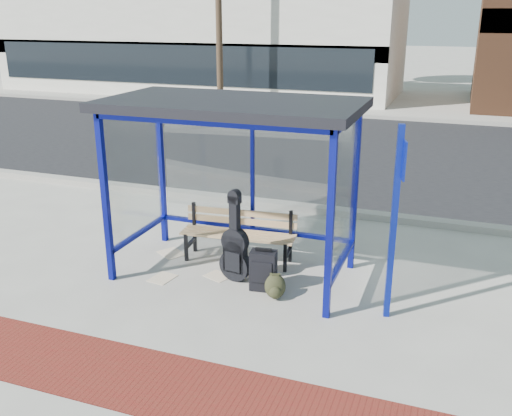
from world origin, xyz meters
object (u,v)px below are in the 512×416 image
at_px(bench, 239,231).
at_px(backpack, 275,287).
at_px(suitcase, 263,270).
at_px(guitar_bag, 235,250).

bearing_deg(bench, backpack, -52.93).
bearing_deg(bench, suitcase, -55.60).
distance_m(guitar_bag, suitcase, 0.50).
distance_m(bench, suitcase, 1.04).
xyz_separation_m(guitar_bag, suitcase, (0.45, -0.14, -0.17)).
xyz_separation_m(guitar_bag, backpack, (0.67, -0.31, -0.29)).
xyz_separation_m(bench, guitar_bag, (0.20, -0.65, -0.00)).
xyz_separation_m(suitcase, backpack, (0.22, -0.18, -0.12)).
bearing_deg(backpack, suitcase, 122.04).
distance_m(bench, backpack, 1.34).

